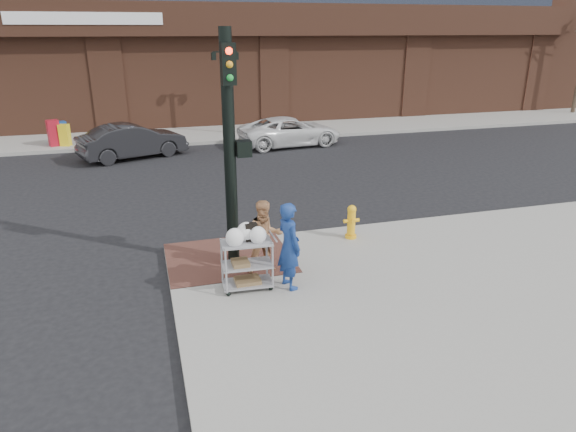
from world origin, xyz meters
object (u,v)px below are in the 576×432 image
object	(u,v)px
utility_cart	(247,260)
fire_hydrant	(351,221)
pedestrian_tan	(265,237)
sedan_dark	(133,141)
lamp_post	(226,82)
woman_blue	(289,246)
minivan_white	(290,131)
traffic_signal_pole	(231,143)

from	to	relation	value
utility_cart	fire_hydrant	xyz separation A→B (m)	(3.05, 1.91, -0.18)
utility_cart	pedestrian_tan	bearing A→B (deg)	51.03
sedan_dark	fire_hydrant	bearing A→B (deg)	-175.19
lamp_post	pedestrian_tan	distance (m)	16.21
lamp_post	woman_blue	size ratio (longest dim) A/B	2.22
lamp_post	minivan_white	bearing A→B (deg)	-54.37
lamp_post	minivan_white	size ratio (longest dim) A/B	0.85
lamp_post	traffic_signal_pole	distance (m)	15.43
traffic_signal_pole	sedan_dark	xyz separation A→B (m)	(-2.15, 11.46, -2.11)
lamp_post	sedan_dark	distance (m)	6.26
sedan_dark	fire_hydrant	distance (m)	12.15
traffic_signal_pole	woman_blue	world-z (taller)	traffic_signal_pole
lamp_post	fire_hydrant	size ratio (longest dim) A/B	4.63
lamp_post	traffic_signal_pole	size ratio (longest dim) A/B	0.80
woman_blue	utility_cart	distance (m)	0.89
utility_cart	traffic_signal_pole	bearing A→B (deg)	89.59
traffic_signal_pole	pedestrian_tan	bearing A→B (deg)	-55.66
minivan_white	traffic_signal_pole	bearing A→B (deg)	152.37
woman_blue	pedestrian_tan	xyz separation A→B (m)	(-0.29, 0.82, -0.10)
pedestrian_tan	lamp_post	bearing A→B (deg)	78.12
woman_blue	utility_cart	world-z (taller)	woman_blue
lamp_post	sedan_dark	size ratio (longest dim) A/B	0.92
woman_blue	minivan_white	xyz separation A→B (m)	(4.00, 13.55, -0.39)
sedan_dark	utility_cart	xyz separation A→B (m)	(2.14, -12.90, 0.06)
woman_blue	sedan_dark	size ratio (longest dim) A/B	0.41
traffic_signal_pole	fire_hydrant	world-z (taller)	traffic_signal_pole
woman_blue	fire_hydrant	world-z (taller)	woman_blue
pedestrian_tan	sedan_dark	xyz separation A→B (m)	(-2.68, 12.23, -0.23)
fire_hydrant	pedestrian_tan	bearing A→B (deg)	-153.60
woman_blue	minivan_white	world-z (taller)	woman_blue
traffic_signal_pole	woman_blue	xyz separation A→B (m)	(0.82, -1.59, -1.78)
lamp_post	woman_blue	distance (m)	16.97
lamp_post	sedan_dark	world-z (taller)	lamp_post
traffic_signal_pole	sedan_dark	world-z (taller)	traffic_signal_pole
lamp_post	woman_blue	bearing A→B (deg)	-95.63
pedestrian_tan	utility_cart	bearing A→B (deg)	-133.91
traffic_signal_pole	woman_blue	size ratio (longest dim) A/B	2.78
pedestrian_tan	sedan_dark	distance (m)	12.52
minivan_white	fire_hydrant	distance (m)	11.62
traffic_signal_pole	utility_cart	bearing A→B (deg)	-90.41
lamp_post	minivan_white	distance (m)	4.48
traffic_signal_pole	sedan_dark	bearing A→B (deg)	100.63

